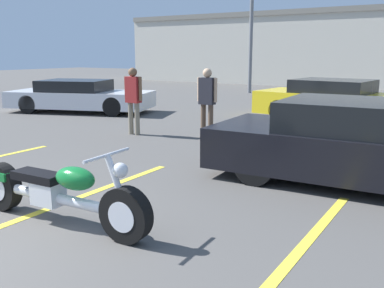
{
  "coord_description": "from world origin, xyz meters",
  "views": [
    {
      "loc": [
        4.56,
        -1.52,
        1.96
      ],
      "look_at": [
        1.66,
        3.04,
        0.8
      ],
      "focal_mm": 40.0,
      "sensor_mm": 36.0,
      "label": 1
    }
  ],
  "objects_px": {
    "show_car_hood_open": "(367,144)",
    "parked_car_mid_row": "(337,102)",
    "spectator_near_motorcycle": "(207,97)",
    "spectator_by_show_car": "(133,95)",
    "parked_car_left_row": "(80,96)",
    "light_pole": "(253,7)",
    "motorcycle": "(57,193)"
  },
  "relations": [
    {
      "from": "show_car_hood_open",
      "to": "parked_car_left_row",
      "type": "xyz_separation_m",
      "value": [
        -9.75,
        3.41,
        -0.1
      ]
    },
    {
      "from": "motorcycle",
      "to": "parked_car_left_row",
      "type": "xyz_separation_m",
      "value": [
        -7.07,
        6.96,
        0.14
      ]
    },
    {
      "from": "light_pole",
      "to": "show_car_hood_open",
      "type": "distance_m",
      "value": 15.41
    },
    {
      "from": "spectator_near_motorcycle",
      "to": "parked_car_left_row",
      "type": "bearing_deg",
      "value": 165.43
    },
    {
      "from": "light_pole",
      "to": "spectator_by_show_car",
      "type": "height_order",
      "value": "light_pole"
    },
    {
      "from": "parked_car_mid_row",
      "to": "parked_car_left_row",
      "type": "bearing_deg",
      "value": -156.27
    },
    {
      "from": "parked_car_left_row",
      "to": "spectator_near_motorcycle",
      "type": "height_order",
      "value": "spectator_near_motorcycle"
    },
    {
      "from": "spectator_near_motorcycle",
      "to": "spectator_by_show_car",
      "type": "bearing_deg",
      "value": -158.62
    },
    {
      "from": "light_pole",
      "to": "parked_car_left_row",
      "type": "distance_m",
      "value": 10.26
    },
    {
      "from": "spectator_by_show_car",
      "to": "parked_car_mid_row",
      "type": "bearing_deg",
      "value": 51.83
    },
    {
      "from": "parked_car_mid_row",
      "to": "spectator_by_show_car",
      "type": "bearing_deg",
      "value": -121.88
    },
    {
      "from": "motorcycle",
      "to": "show_car_hood_open",
      "type": "distance_m",
      "value": 4.46
    },
    {
      "from": "light_pole",
      "to": "spectator_by_show_car",
      "type": "relative_size",
      "value": 4.6
    },
    {
      "from": "light_pole",
      "to": "parked_car_mid_row",
      "type": "height_order",
      "value": "light_pole"
    },
    {
      "from": "light_pole",
      "to": "show_car_hood_open",
      "type": "height_order",
      "value": "light_pole"
    },
    {
      "from": "motorcycle",
      "to": "light_pole",
      "type": "bearing_deg",
      "value": 104.16
    },
    {
      "from": "show_car_hood_open",
      "to": "parked_car_left_row",
      "type": "distance_m",
      "value": 10.33
    },
    {
      "from": "show_car_hood_open",
      "to": "parked_car_left_row",
      "type": "bearing_deg",
      "value": 157.61
    },
    {
      "from": "light_pole",
      "to": "motorcycle",
      "type": "distance_m",
      "value": 17.55
    },
    {
      "from": "parked_car_left_row",
      "to": "light_pole",
      "type": "bearing_deg",
      "value": 58.48
    },
    {
      "from": "show_car_hood_open",
      "to": "parked_car_mid_row",
      "type": "bearing_deg",
      "value": 104.89
    },
    {
      "from": "light_pole",
      "to": "motorcycle",
      "type": "xyz_separation_m",
      "value": [
        5.11,
        -16.38,
        -3.71
      ]
    },
    {
      "from": "motorcycle",
      "to": "parked_car_mid_row",
      "type": "relative_size",
      "value": 0.54
    },
    {
      "from": "parked_car_mid_row",
      "to": "light_pole",
      "type": "bearing_deg",
      "value": 136.56
    },
    {
      "from": "parked_car_left_row",
      "to": "spectator_near_motorcycle",
      "type": "xyz_separation_m",
      "value": [
        5.86,
        -1.52,
        0.43
      ]
    },
    {
      "from": "motorcycle",
      "to": "spectator_by_show_car",
      "type": "distance_m",
      "value": 5.61
    },
    {
      "from": "motorcycle",
      "to": "show_car_hood_open",
      "type": "xyz_separation_m",
      "value": [
        2.69,
        3.55,
        0.24
      ]
    },
    {
      "from": "spectator_by_show_car",
      "to": "parked_car_left_row",
      "type": "bearing_deg",
      "value": 152.55
    },
    {
      "from": "show_car_hood_open",
      "to": "parked_car_mid_row",
      "type": "height_order",
      "value": "show_car_hood_open"
    },
    {
      "from": "motorcycle",
      "to": "parked_car_left_row",
      "type": "relative_size",
      "value": 0.51
    },
    {
      "from": "spectator_by_show_car",
      "to": "spectator_near_motorcycle",
      "type": "bearing_deg",
      "value": 21.38
    },
    {
      "from": "spectator_near_motorcycle",
      "to": "spectator_by_show_car",
      "type": "distance_m",
      "value": 1.79
    }
  ]
}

